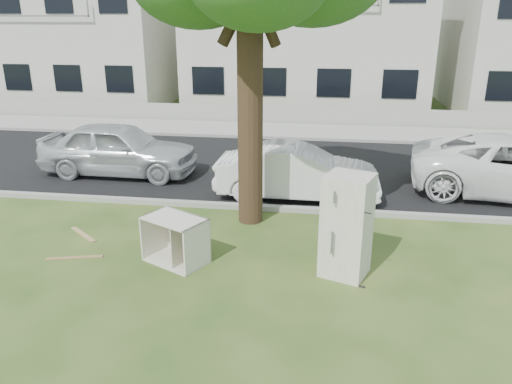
# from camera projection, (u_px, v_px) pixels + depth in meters

# --- Properties ---
(ground) EXTENTS (120.00, 120.00, 0.00)m
(ground) POSITION_uv_depth(u_px,v_px,m) (257.00, 258.00, 9.45)
(ground) COLOR #264518
(road) EXTENTS (120.00, 7.00, 0.01)m
(road) POSITION_uv_depth(u_px,v_px,m) (285.00, 167.00, 15.05)
(road) COLOR black
(road) RESTS_ON ground
(kerb_near) EXTENTS (120.00, 0.18, 0.12)m
(kerb_near) POSITION_uv_depth(u_px,v_px,m) (272.00, 210.00, 11.74)
(kerb_near) COLOR gray
(kerb_near) RESTS_ON ground
(kerb_far) EXTENTS (120.00, 0.18, 0.12)m
(kerb_far) POSITION_uv_depth(u_px,v_px,m) (294.00, 140.00, 18.36)
(kerb_far) COLOR gray
(kerb_far) RESTS_ON ground
(sidewalk) EXTENTS (120.00, 2.80, 0.01)m
(sidewalk) POSITION_uv_depth(u_px,v_px,m) (296.00, 131.00, 19.71)
(sidewalk) COLOR gray
(sidewalk) RESTS_ON ground
(low_wall) EXTENTS (120.00, 0.15, 0.70)m
(low_wall) POSITION_uv_depth(u_px,v_px,m) (299.00, 115.00, 21.08)
(low_wall) COLOR gray
(low_wall) RESTS_ON ground
(townhouse_left) EXTENTS (10.20, 8.16, 7.04)m
(townhouse_left) POSITION_uv_depth(u_px,v_px,m) (79.00, 31.00, 26.22)
(townhouse_left) COLOR beige
(townhouse_left) RESTS_ON ground
(townhouse_center) EXTENTS (11.22, 8.16, 7.44)m
(townhouse_center) POSITION_uv_depth(u_px,v_px,m) (308.00, 28.00, 24.52)
(townhouse_center) COLOR beige
(townhouse_center) RESTS_ON ground
(fridge) EXTENTS (0.95, 0.92, 1.84)m
(fridge) POSITION_uv_depth(u_px,v_px,m) (347.00, 226.00, 8.58)
(fridge) COLOR beige
(fridge) RESTS_ON ground
(cabinet) EXTENTS (1.31, 1.13, 0.87)m
(cabinet) POSITION_uv_depth(u_px,v_px,m) (175.00, 240.00, 9.18)
(cabinet) COLOR silver
(cabinet) RESTS_ON ground
(plank_a) EXTENTS (1.03, 0.35, 0.02)m
(plank_a) POSITION_uv_depth(u_px,v_px,m) (75.00, 258.00, 9.44)
(plank_a) COLOR olive
(plank_a) RESTS_ON ground
(plank_b) EXTENTS (0.83, 0.69, 0.02)m
(plank_b) POSITION_uv_depth(u_px,v_px,m) (83.00, 234.00, 10.44)
(plank_b) COLOR #A08553
(plank_b) RESTS_ON ground
(plank_c) EXTENTS (0.11, 0.81, 0.02)m
(plank_c) POSITION_uv_depth(u_px,v_px,m) (175.00, 253.00, 9.63)
(plank_c) COLOR tan
(plank_c) RESTS_ON ground
(car_center) EXTENTS (4.04, 1.43, 1.33)m
(car_center) POSITION_uv_depth(u_px,v_px,m) (297.00, 172.00, 12.37)
(car_center) COLOR silver
(car_center) RESTS_ON ground
(car_left) EXTENTS (4.46, 1.86, 1.51)m
(car_left) POSITION_uv_depth(u_px,v_px,m) (119.00, 149.00, 14.17)
(car_left) COLOR #BABDC2
(car_left) RESTS_ON ground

